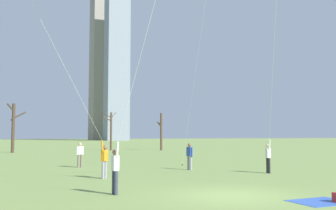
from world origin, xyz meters
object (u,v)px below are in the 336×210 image
object	(u,v)px
bystander_far_off_by_trees	(80,154)
bare_tree_rightmost	(13,126)
kite_flyer_midfield_left_pink	(126,124)
bare_tree_far_right_edge	(161,130)
bare_tree_left_of_center	(111,130)
bystander_watching_nearby	(190,155)
kite_flyer_foreground_left_green	(272,91)
picnic_spot	(332,199)
kite_flyer_foreground_right_orange	(88,126)

from	to	relation	value
bystander_far_off_by_trees	bare_tree_rightmost	size ratio (longest dim) A/B	0.27
kite_flyer_midfield_left_pink	bare_tree_far_right_edge	xyz separation A→B (m)	(15.67, 37.29, 0.25)
bystander_far_off_by_trees	bare_tree_left_of_center	bearing A→B (deg)	72.33
bystander_watching_nearby	bare_tree_far_right_edge	distance (m)	30.34
kite_flyer_foreground_left_green	bare_tree_left_of_center	distance (m)	37.57
bystander_far_off_by_trees	bare_tree_rightmost	xyz separation A→B (m)	(-4.04, 24.20, 2.27)
kite_flyer_foreground_left_green	bare_tree_rightmost	distance (m)	36.58
picnic_spot	bystander_watching_nearby	bearing A→B (deg)	86.72
picnic_spot	kite_flyer_foreground_right_orange	bearing A→B (deg)	126.15
bare_tree_far_right_edge	bare_tree_rightmost	xyz separation A→B (m)	(-19.22, -0.37, 0.40)
kite_flyer_midfield_left_pink	bystander_far_off_by_trees	xyz separation A→B (m)	(0.49, 12.72, -1.62)
bare_tree_left_of_center	kite_flyer_foreground_right_orange	bearing A→B (deg)	-105.33
bystander_far_off_by_trees	bystander_watching_nearby	xyz separation A→B (m)	(5.94, -4.27, 0.00)
bare_tree_left_of_center	kite_flyer_midfield_left_pink	bearing A→B (deg)	-102.88
bystander_far_off_by_trees	bystander_watching_nearby	size ratio (longest dim) A/B	1.00
kite_flyer_foreground_left_green	kite_flyer_midfield_left_pink	bearing A→B (deg)	-164.47
bystander_watching_nearby	bare_tree_rightmost	distance (m)	30.26
kite_flyer_foreground_right_orange	kite_flyer_foreground_left_green	xyz separation A→B (m)	(8.31, -2.76, 1.69)
bystander_watching_nearby	bare_tree_left_of_center	size ratio (longest dim) A/B	0.30
bystander_far_off_by_trees	bare_tree_left_of_center	world-z (taller)	bare_tree_left_of_center
bystander_watching_nearby	bare_tree_far_right_edge	bearing A→B (deg)	72.23
kite_flyer_midfield_left_pink	bystander_far_off_by_trees	bearing A→B (deg)	87.81
kite_flyer_midfield_left_pink	bystander_watching_nearby	bearing A→B (deg)	52.76
kite_flyer_foreground_left_green	picnic_spot	distance (m)	7.37
picnic_spot	kite_flyer_foreground_left_green	bearing A→B (deg)	69.64
kite_flyer_foreground_right_orange	kite_flyer_midfield_left_pink	size ratio (longest dim) A/B	1.44
kite_flyer_midfield_left_pink	picnic_spot	xyz separation A→B (m)	(5.74, -3.53, -2.43)
picnic_spot	bare_tree_rightmost	xyz separation A→B (m)	(-9.29, 40.46, 3.08)
picnic_spot	bystander_far_off_by_trees	bearing A→B (deg)	107.90
kite_flyer_midfield_left_pink	bare_tree_left_of_center	xyz separation A→B (m)	(9.08, 39.70, 0.32)
kite_flyer_midfield_left_pink	picnic_spot	distance (m)	7.16
bare_tree_rightmost	kite_flyer_foreground_right_orange	bearing A→B (deg)	-84.46
kite_flyer_foreground_right_orange	bare_tree_rightmost	bearing A→B (deg)	95.54
bare_tree_far_right_edge	bystander_far_off_by_trees	bearing A→B (deg)	-121.71
bystander_watching_nearby	bare_tree_far_right_edge	xyz separation A→B (m)	(9.24, 28.84, 1.87)
kite_flyer_midfield_left_pink	picnic_spot	world-z (taller)	kite_flyer_midfield_left_pink
kite_flyer_foreground_right_orange	kite_flyer_foreground_left_green	size ratio (longest dim) A/B	1.02
bystander_far_off_by_trees	picnic_spot	world-z (taller)	bystander_far_off_by_trees
kite_flyer_foreground_left_green	bare_tree_far_right_edge	bearing A→B (deg)	77.46
kite_flyer_foreground_left_green	bystander_far_off_by_trees	size ratio (longest dim) A/B	9.61
kite_flyer_foreground_left_green	kite_flyer_midfield_left_pink	size ratio (longest dim) A/B	1.41
kite_flyer_foreground_right_orange	bystander_watching_nearby	size ratio (longest dim) A/B	9.80
bystander_far_off_by_trees	kite_flyer_foreground_right_orange	bearing A→B (deg)	-96.86
kite_flyer_foreground_right_orange	bare_tree_left_of_center	xyz separation A→B (m)	(9.53, 34.76, 0.28)
kite_flyer_foreground_right_orange	bare_tree_far_right_edge	xyz separation A→B (m)	(16.12, 32.35, 0.22)
kite_flyer_foreground_right_orange	picnic_spot	size ratio (longest dim) A/B	8.58
bystander_watching_nearby	picnic_spot	bearing A→B (deg)	-93.28
kite_flyer_foreground_right_orange	bare_tree_left_of_center	world-z (taller)	kite_flyer_foreground_right_orange
bystander_watching_nearby	bare_tree_left_of_center	world-z (taller)	bare_tree_left_of_center
kite_flyer_midfield_left_pink	bare_tree_far_right_edge	world-z (taller)	kite_flyer_midfield_left_pink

